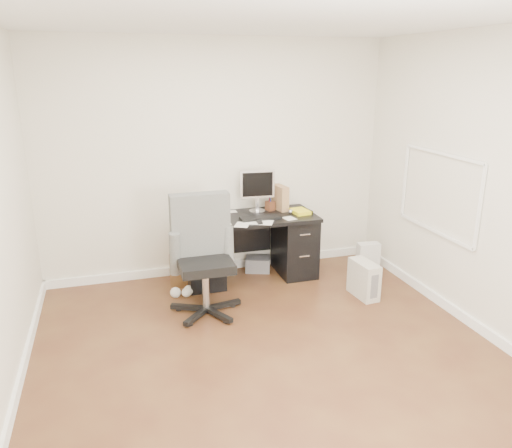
{
  "coord_description": "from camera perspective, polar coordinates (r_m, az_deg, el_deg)",
  "views": [
    {
      "loc": [
        -1.19,
        -3.56,
        2.35
      ],
      "look_at": [
        0.24,
        1.2,
        0.8
      ],
      "focal_mm": 35.0,
      "sensor_mm": 36.0,
      "label": 1
    }
  ],
  "objects": [
    {
      "name": "room_shell",
      "position": [
        3.85,
        2.1,
        6.98
      ],
      "size": [
        4.02,
        4.02,
        2.71
      ],
      "color": "white",
      "rests_on": "ground"
    },
    {
      "name": "shopping_bag",
      "position": [
        6.17,
        12.68,
        -3.73
      ],
      "size": [
        0.28,
        0.21,
        0.36
      ],
      "primitive_type": "cube",
      "rotation": [
        0.0,
        0.0,
        -0.09
      ],
      "color": "silver",
      "rests_on": "ground"
    },
    {
      "name": "desk_printer",
      "position": [
        6.07,
        0.21,
        -4.56
      ],
      "size": [
        0.35,
        0.32,
        0.17
      ],
      "primitive_type": "cube",
      "rotation": [
        0.0,
        0.0,
        -0.34
      ],
      "color": "slate",
      "rests_on": "ground"
    },
    {
      "name": "travel_mug",
      "position": [
        5.48,
        -7.64,
        1.21
      ],
      "size": [
        0.11,
        0.11,
        0.19
      ],
      "primitive_type": "cylinder",
      "rotation": [
        0.0,
        0.0,
        -0.39
      ],
      "color": "navy",
      "rests_on": "desk"
    },
    {
      "name": "pc_tower",
      "position": [
        5.49,
        12.22,
        -6.18
      ],
      "size": [
        0.21,
        0.41,
        0.39
      ],
      "primitive_type": "cube",
      "rotation": [
        0.0,
        0.0,
        0.09
      ],
      "color": "#B6B2A5",
      "rests_on": "ground"
    },
    {
      "name": "ground",
      "position": [
        4.43,
        1.57,
        -14.72
      ],
      "size": [
        4.0,
        4.0,
        0.0
      ],
      "primitive_type": "plane",
      "color": "#492417",
      "rests_on": "ground"
    },
    {
      "name": "keyboard",
      "position": [
        5.55,
        0.54,
        0.72
      ],
      "size": [
        0.46,
        0.17,
        0.03
      ],
      "primitive_type": "cube",
      "rotation": [
        0.0,
        0.0,
        0.03
      ],
      "color": "black",
      "rests_on": "desk"
    },
    {
      "name": "computer_mouse",
      "position": [
        5.75,
        3.97,
        1.42
      ],
      "size": [
        0.07,
        0.07,
        0.06
      ],
      "primitive_type": "sphere",
      "rotation": [
        0.0,
        0.0,
        0.29
      ],
      "color": "silver",
      "rests_on": "desk"
    },
    {
      "name": "yellow_book",
      "position": [
        5.8,
        5.11,
        1.45
      ],
      "size": [
        0.22,
        0.26,
        0.04
      ],
      "primitive_type": "cube",
      "rotation": [
        0.0,
        0.0,
        0.13
      ],
      "color": "yellow",
      "rests_on": "desk"
    },
    {
      "name": "loose_papers",
      "position": [
        5.55,
        -2.54,
        0.59
      ],
      "size": [
        1.1,
        0.6,
        0.0
      ],
      "primitive_type": null,
      "color": "silver",
      "rests_on": "desk"
    },
    {
      "name": "pen_cup",
      "position": [
        5.87,
        1.63,
        2.82
      ],
      "size": [
        0.14,
        0.14,
        0.26
      ],
      "primitive_type": null,
      "rotation": [
        0.0,
        0.0,
        0.34
      ],
      "color": "#522917",
      "rests_on": "desk"
    },
    {
      "name": "desk",
      "position": [
        5.76,
        -0.69,
        -2.46
      ],
      "size": [
        1.5,
        0.7,
        0.75
      ],
      "color": "black",
      "rests_on": "ground"
    },
    {
      "name": "paper_remote",
      "position": [
        5.42,
        0.57,
        0.29
      ],
      "size": [
        0.32,
        0.3,
        0.02
      ],
      "primitive_type": null,
      "rotation": [
        0.0,
        0.0,
        -0.45
      ],
      "color": "silver",
      "rests_on": "desk"
    },
    {
      "name": "lcd_monitor",
      "position": [
        5.76,
        0.14,
        3.81
      ],
      "size": [
        0.42,
        0.26,
        0.5
      ],
      "primitive_type": null,
      "rotation": [
        0.0,
        0.0,
        -0.08
      ],
      "color": "silver",
      "rests_on": "desk"
    },
    {
      "name": "office_chair",
      "position": [
        4.88,
        -5.87,
        -3.83
      ],
      "size": [
        0.68,
        0.68,
        1.19
      ],
      "primitive_type": null,
      "rotation": [
        0.0,
        0.0,
        0.0
      ],
      "color": "#494C4A",
      "rests_on": "ground"
    },
    {
      "name": "wicker_basket",
      "position": [
        5.79,
        -7.45,
        -4.63
      ],
      "size": [
        0.51,
        0.51,
        0.4
      ],
      "primitive_type": "cube",
      "rotation": [
        0.0,
        0.0,
        -0.35
      ],
      "color": "#4C3516",
      "rests_on": "ground"
    },
    {
      "name": "white_binder",
      "position": [
        5.59,
        -6.28,
        1.99
      ],
      "size": [
        0.14,
        0.24,
        0.26
      ],
      "primitive_type": "cube",
      "rotation": [
        0.0,
        0.0,
        0.14
      ],
      "color": "white",
      "rests_on": "desk"
    },
    {
      "name": "magazine_file",
      "position": [
        5.88,
        2.81,
        3.0
      ],
      "size": [
        0.17,
        0.27,
        0.29
      ],
      "primitive_type": "cube",
      "rotation": [
        0.0,
        0.0,
        0.18
      ],
      "color": "#9B6D4B",
      "rests_on": "desk"
    }
  ]
}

